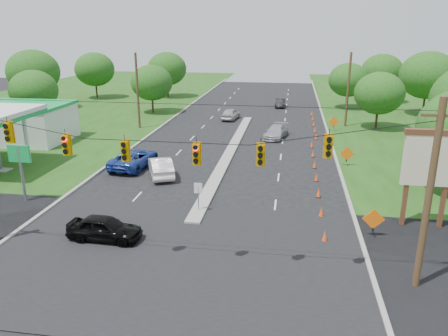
% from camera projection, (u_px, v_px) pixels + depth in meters
% --- Properties ---
extents(ground, '(160.00, 160.00, 0.00)m').
position_uv_depth(ground, '(175.00, 256.00, 23.42)').
color(ground, black).
rests_on(ground, ground).
extents(cross_street, '(160.00, 14.00, 0.02)m').
position_uv_depth(cross_street, '(175.00, 256.00, 23.42)').
color(cross_street, black).
rests_on(cross_street, ground).
extents(curb_left, '(0.25, 110.00, 0.16)m').
position_uv_depth(curb_left, '(159.00, 129.00, 53.13)').
color(curb_left, gray).
rests_on(curb_left, ground).
extents(curb_right, '(0.25, 110.00, 0.16)m').
position_uv_depth(curb_right, '(328.00, 135.00, 50.16)').
color(curb_right, gray).
rests_on(curb_right, ground).
extents(median, '(1.00, 34.00, 0.18)m').
position_uv_depth(median, '(230.00, 152.00, 43.18)').
color(median, gray).
rests_on(median, ground).
extents(median_sign, '(0.55, 0.06, 2.05)m').
position_uv_depth(median_sign, '(198.00, 192.00, 28.62)').
color(median_sign, gray).
rests_on(median_sign, ground).
extents(signal_span, '(25.60, 0.32, 9.00)m').
position_uv_depth(signal_span, '(165.00, 175.00, 20.97)').
color(signal_span, '#422D1C').
rests_on(signal_span, ground).
extents(utility_pole_far_left, '(0.28, 0.28, 9.00)m').
position_uv_depth(utility_pole_far_left, '(138.00, 91.00, 52.11)').
color(utility_pole_far_left, '#422D1C').
rests_on(utility_pole_far_left, ground).
extents(utility_pole_far_right, '(0.28, 0.28, 9.00)m').
position_uv_depth(utility_pole_far_right, '(348.00, 90.00, 53.14)').
color(utility_pole_far_right, '#422D1C').
rests_on(utility_pole_far_right, ground).
extents(gas_station, '(18.40, 19.70, 5.20)m').
position_uv_depth(gas_station, '(4.00, 121.00, 45.16)').
color(gas_station, white).
rests_on(gas_station, ground).
extents(pylon_sign, '(5.90, 2.30, 6.12)m').
position_uv_depth(pylon_sign, '(434.00, 164.00, 25.92)').
color(pylon_sign, '#59331E').
rests_on(pylon_sign, ground).
extents(cone_0, '(0.32, 0.32, 0.70)m').
position_uv_depth(cone_0, '(325.00, 236.00, 24.96)').
color(cone_0, '#FF4C18').
rests_on(cone_0, ground).
extents(cone_1, '(0.32, 0.32, 0.70)m').
position_uv_depth(cone_1, '(321.00, 212.00, 28.25)').
color(cone_1, '#FF4C18').
rests_on(cone_1, ground).
extents(cone_2, '(0.32, 0.32, 0.70)m').
position_uv_depth(cone_2, '(319.00, 193.00, 31.54)').
color(cone_2, '#FF4C18').
rests_on(cone_2, ground).
extents(cone_3, '(0.32, 0.32, 0.70)m').
position_uv_depth(cone_3, '(316.00, 177.00, 34.84)').
color(cone_3, '#FF4C18').
rests_on(cone_3, ground).
extents(cone_4, '(0.32, 0.32, 0.70)m').
position_uv_depth(cone_4, '(315.00, 164.00, 38.13)').
color(cone_4, '#FF4C18').
rests_on(cone_4, ground).
extents(cone_5, '(0.32, 0.32, 0.70)m').
position_uv_depth(cone_5, '(313.00, 153.00, 41.42)').
color(cone_5, '#FF4C18').
rests_on(cone_5, ground).
extents(cone_6, '(0.32, 0.32, 0.70)m').
position_uv_depth(cone_6, '(312.00, 144.00, 44.71)').
color(cone_6, '#FF4C18').
rests_on(cone_6, ground).
extents(cone_7, '(0.32, 0.32, 0.70)m').
position_uv_depth(cone_7, '(316.00, 136.00, 47.92)').
color(cone_7, '#FF4C18').
rests_on(cone_7, ground).
extents(cone_8, '(0.32, 0.32, 0.70)m').
position_uv_depth(cone_8, '(315.00, 130.00, 51.21)').
color(cone_8, '#FF4C18').
rests_on(cone_8, ground).
extents(cone_9, '(0.32, 0.32, 0.70)m').
position_uv_depth(cone_9, '(314.00, 123.00, 54.50)').
color(cone_9, '#FF4C18').
rests_on(cone_9, ground).
extents(cone_10, '(0.32, 0.32, 0.70)m').
position_uv_depth(cone_10, '(313.00, 118.00, 57.80)').
color(cone_10, '#FF4C18').
rests_on(cone_10, ground).
extents(cone_11, '(0.32, 0.32, 0.70)m').
position_uv_depth(cone_11, '(312.00, 113.00, 61.09)').
color(cone_11, '#FF4C18').
rests_on(cone_11, ground).
extents(work_sign_0, '(1.27, 0.58, 1.37)m').
position_uv_depth(work_sign_0, '(373.00, 220.00, 25.26)').
color(work_sign_0, black).
rests_on(work_sign_0, ground).
extents(work_sign_1, '(1.27, 0.58, 1.37)m').
position_uv_depth(work_sign_1, '(347.00, 154.00, 38.43)').
color(work_sign_1, black).
rests_on(work_sign_1, ground).
extents(work_sign_2, '(1.27, 0.58, 1.37)m').
position_uv_depth(work_sign_2, '(334.00, 122.00, 51.61)').
color(work_sign_2, black).
rests_on(work_sign_2, ground).
extents(tree_2, '(5.88, 5.88, 6.86)m').
position_uv_depth(tree_2, '(34.00, 90.00, 54.15)').
color(tree_2, black).
rests_on(tree_2, ground).
extents(tree_3, '(7.56, 7.56, 8.82)m').
position_uv_depth(tree_3, '(33.00, 72.00, 64.06)').
color(tree_3, black).
rests_on(tree_3, ground).
extents(tree_4, '(6.72, 6.72, 7.84)m').
position_uv_depth(tree_4, '(95.00, 69.00, 74.95)').
color(tree_4, black).
rests_on(tree_4, ground).
extents(tree_5, '(5.88, 5.88, 6.86)m').
position_uv_depth(tree_5, '(152.00, 83.00, 61.79)').
color(tree_5, black).
rests_on(tree_5, ground).
extents(tree_6, '(6.72, 6.72, 7.84)m').
position_uv_depth(tree_6, '(167.00, 69.00, 76.01)').
color(tree_6, black).
rests_on(tree_6, ground).
extents(tree_9, '(5.88, 5.88, 6.86)m').
position_uv_depth(tree_9, '(379.00, 93.00, 51.73)').
color(tree_9, black).
rests_on(tree_9, ground).
extents(tree_10, '(7.56, 7.56, 8.82)m').
position_uv_depth(tree_10, '(428.00, 75.00, 59.59)').
color(tree_10, black).
rests_on(tree_10, ground).
extents(tree_11, '(6.72, 6.72, 7.84)m').
position_uv_depth(tree_11, '(382.00, 72.00, 70.71)').
color(tree_11, black).
rests_on(tree_11, ground).
extents(tree_12, '(5.88, 5.88, 6.86)m').
position_uv_depth(tree_12, '(348.00, 80.00, 65.20)').
color(tree_12, black).
rests_on(tree_12, ground).
extents(black_sedan, '(4.35, 1.88, 1.46)m').
position_uv_depth(black_sedan, '(105.00, 228.00, 25.04)').
color(black_sedan, black).
rests_on(black_sedan, ground).
extents(white_sedan, '(3.51, 5.13, 1.60)m').
position_uv_depth(white_sedan, '(161.00, 167.00, 35.98)').
color(white_sedan, white).
rests_on(white_sedan, ground).
extents(blue_pickup, '(3.27, 6.07, 1.62)m').
position_uv_depth(blue_pickup, '(134.00, 158.00, 38.22)').
color(blue_pickup, navy).
rests_on(blue_pickup, ground).
extents(silver_car_far, '(2.91, 5.16, 1.41)m').
position_uv_depth(silver_car_far, '(276.00, 132.00, 48.52)').
color(silver_car_far, '#A5A3AB').
rests_on(silver_car_far, ground).
extents(silver_car_oncoming, '(2.36, 4.63, 1.51)m').
position_uv_depth(silver_car_oncoming, '(231.00, 114.00, 58.44)').
color(silver_car_oncoming, '#AEAEAE').
rests_on(silver_car_oncoming, ground).
extents(dark_car_receding, '(1.48, 4.02, 1.32)m').
position_uv_depth(dark_car_receding, '(280.00, 103.00, 67.66)').
color(dark_car_receding, black).
rests_on(dark_car_receding, ground).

